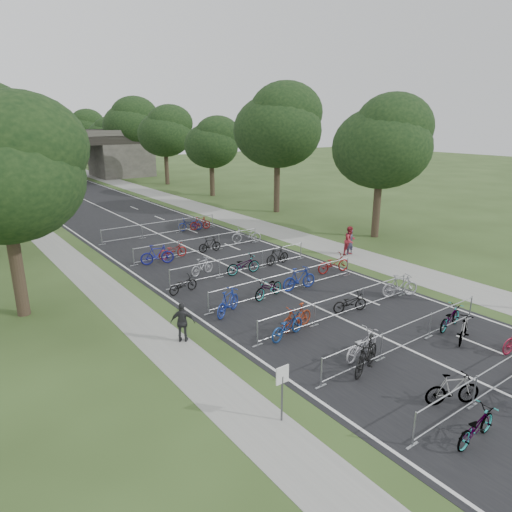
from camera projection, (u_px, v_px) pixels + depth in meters
The scene contains 49 objects.
ground at pixel (497, 390), 15.17m from camera, with size 200.00×200.00×0.00m, color #32471E.
road at pixel (74, 195), 53.80m from camera, with size 11.00×140.00×0.01m, color black.
sidewalk_right at pixel (139, 189), 58.32m from camera, with size 3.00×140.00×0.01m, color gray.
sidewalk_left at pixel (3, 202), 49.56m from camera, with size 2.00×140.00×0.01m, color gray.
lane_markings at pixel (74, 195), 53.80m from camera, with size 0.12×140.00×0.00m, color silver.
overpass_bridge at pixel (41, 156), 64.37m from camera, with size 31.00×8.00×7.05m.
park_sign at pixel (282, 383), 13.28m from camera, with size 0.45×0.06×1.83m.
tree_left_0 at pixel (5, 173), 19.16m from camera, with size 6.72×6.72×10.25m.
tree_right_0 at pixel (383, 144), 32.88m from camera, with size 7.17×7.17×10.93m.
tree_right_1 at pixel (279, 127), 41.87m from camera, with size 8.18×8.18×12.47m.
tree_right_2 at pixel (212, 143), 51.70m from camera, with size 6.16×6.16×9.39m.
tree_right_3 at pixel (166, 132), 60.69m from camera, with size 7.17×7.17×10.93m.
tree_right_4 at pixel (131, 124), 69.68m from camera, with size 8.18×8.18×12.47m.
tree_right_5 at pixel (106, 135), 79.52m from camera, with size 6.16×6.16×9.39m.
tree_right_6 at pixel (85, 128), 88.51m from camera, with size 7.17×7.17×10.93m.
barrier_row_0 at pixel (499, 376), 15.01m from camera, with size 9.70×0.08×1.10m.
barrier_row_1 at pixel (407, 335), 17.80m from camera, with size 9.70×0.08×1.10m.
barrier_row_2 at pixel (339, 306), 20.58m from camera, with size 9.70×0.08×1.10m.
barrier_row_3 at pixel (286, 283), 23.51m from camera, with size 9.70×0.08×1.10m.
barrier_row_4 at pixel (242, 264), 26.60m from camera, with size 9.70×0.08×1.10m.
barrier_row_5 at pixel (200, 245), 30.47m from camera, with size 9.70×0.08×1.10m.
barrier_row_6 at pixel (161, 228), 35.10m from camera, with size 9.70×0.08×1.10m.
bike_0 at pixel (476, 427), 12.62m from camera, with size 0.65×1.86×0.98m, color #9D9FA5.
bike_1 at pixel (453, 389), 14.26m from camera, with size 0.51×1.80×1.08m, color #9D9FA5.
bike_4 at pixel (366, 355), 16.13m from camera, with size 0.59×2.09×1.26m, color black.
bike_5 at pixel (361, 345), 17.11m from camera, with size 0.70×2.00×1.05m, color #BAB8C0.
bike_6 at pixel (464, 330), 18.31m from camera, with size 0.50×1.75×1.05m, color #9D9FA5.
bike_7 at pixel (450, 318), 19.49m from camera, with size 0.65×1.87×0.98m, color #9D9FA5.
bike_8 at pixel (287, 326), 18.67m from camera, with size 0.69×1.97×1.03m, color navy.
bike_9 at pixel (297, 317), 19.39m from camera, with size 0.53×1.87×1.12m, color maroon.
bike_10 at pixel (350, 303), 21.18m from camera, with size 0.61×1.75×0.92m, color black.
bike_11 at pixel (400, 286), 22.96m from camera, with size 0.55×1.96×1.18m, color #A3A3AA.
bike_12 at pixel (228, 302), 20.86m from camera, with size 0.57×2.01×1.21m, color navy.
bike_13 at pixel (269, 288), 22.85m from camera, with size 0.70×2.00×1.05m, color #9D9FA5.
bike_14 at pixel (299, 279), 23.91m from camera, with size 0.57×2.03×1.22m, color navy.
bike_15 at pixel (333, 264), 26.57m from camera, with size 0.74×2.13×1.12m, color maroon.
bike_16 at pixel (183, 285), 23.50m from camera, with size 0.60×1.71×0.90m, color black.
bike_17 at pixel (202, 266), 26.20m from camera, with size 0.48×1.69×1.01m, color #A1A2A9.
bike_18 at pixel (243, 265), 26.33m from camera, with size 0.73×2.10×1.10m, color #9D9FA5.
bike_19 at pixel (278, 256), 28.10m from camera, with size 0.50×1.77×1.06m, color black.
bike_20 at pixel (157, 255), 28.08m from camera, with size 0.58×2.06×1.24m, color navy.
bike_21 at pixel (173, 251), 29.33m from camera, with size 0.69×1.97×1.04m, color maroon.
bike_22 at pixel (210, 245), 30.73m from camera, with size 0.47×1.66×1.00m, color black.
bike_23 at pixel (247, 235), 32.96m from camera, with size 0.75×2.15×1.13m, color #9A9CA1.
bike_26 at pixel (190, 224), 36.59m from camera, with size 0.70×2.00×1.05m, color navy.
bike_27 at pixel (200, 223), 36.91m from camera, with size 0.50×1.76×1.06m, color maroon.
pedestrian_a at pixel (350, 242), 30.10m from camera, with size 0.61×0.40×1.68m, color #31314A.
pedestrian_b at pixel (350, 241), 29.97m from camera, with size 0.93×0.73×1.92m, color maroon.
pedestrian_c at pixel (183, 322), 18.26m from camera, with size 0.98×0.41×1.66m, color #2A2A2C.
Camera 1 is at (-14.29, -5.94, 8.67)m, focal length 32.00 mm.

